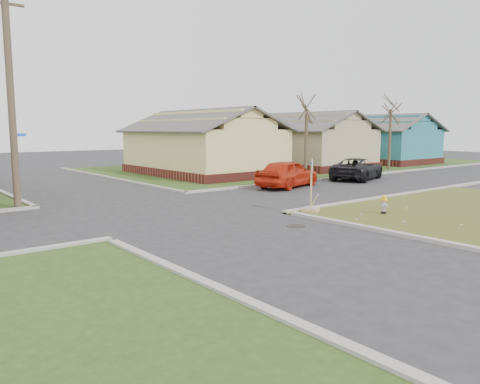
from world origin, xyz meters
TOP-DOWN VIEW (x-y plane):
  - ground at (0.00, 0.00)m, footprint 120.00×120.00m
  - verge_far_right at (22.00, 18.00)m, footprint 37.00×19.00m
  - curbs at (0.00, 5.00)m, footprint 80.00×40.00m
  - manhole at (2.20, -0.50)m, footprint 0.64×0.64m
  - side_house_yellow at (10.00, 16.50)m, footprint 7.60×11.60m
  - side_house_tan at (20.00, 16.50)m, footprint 7.60×11.60m
  - side_house_teal at (30.00, 16.50)m, footprint 7.60×11.60m
  - utility_pole at (-4.20, 8.90)m, footprint 1.80×0.28m
  - tree_mid_right at (14.00, 10.20)m, footprint 0.22×0.22m
  - tree_far_right at (24.00, 10.50)m, footprint 0.22×0.22m
  - fire_hydrant at (6.30, -1.10)m, footprint 0.27×0.27m
  - stop_sign at (4.46, 0.92)m, footprint 0.58×0.57m
  - red_sedan at (9.44, 7.28)m, footprint 4.90×3.03m
  - dark_pickup at (15.84, 7.39)m, footprint 5.47×3.87m

SIDE VIEW (x-z plane):
  - ground at x=0.00m, z-range 0.00..0.00m
  - curbs at x=0.00m, z-range -0.06..0.06m
  - manhole at x=2.20m, z-range 0.00..0.01m
  - verge_far_right at x=22.00m, z-range 0.00..0.05m
  - fire_hydrant at x=6.30m, z-range 0.08..0.80m
  - stop_sign at x=4.46m, z-range -0.53..1.52m
  - dark_pickup at x=15.84m, z-range 0.00..1.38m
  - red_sedan at x=9.44m, z-range 0.00..1.56m
  - tree_mid_right at x=14.00m, z-range 0.05..4.25m
  - side_house_yellow at x=10.00m, z-range -0.16..4.54m
  - side_house_tan at x=20.00m, z-range -0.16..4.54m
  - side_house_teal at x=30.00m, z-range -0.16..4.54m
  - tree_far_right at x=24.00m, z-range 0.05..4.81m
  - utility_pole at x=-4.20m, z-range 0.16..9.16m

